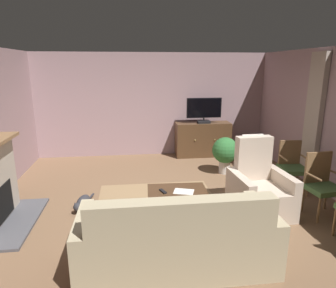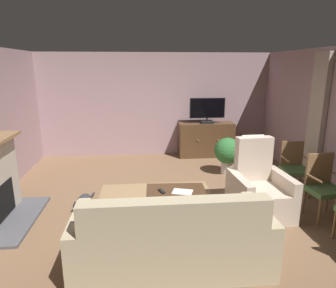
{
  "view_description": "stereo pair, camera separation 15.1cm",
  "coord_description": "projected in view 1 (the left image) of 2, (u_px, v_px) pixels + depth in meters",
  "views": [
    {
      "loc": [
        -0.58,
        -4.6,
        2.28
      ],
      "look_at": [
        0.04,
        0.3,
        1.0
      ],
      "focal_mm": 32.14,
      "sensor_mm": 36.0,
      "label": 1
    },
    {
      "loc": [
        -0.43,
        -4.62,
        2.28
      ],
      "look_at": [
        0.04,
        0.3,
        1.0
      ],
      "focal_mm": 32.14,
      "sensor_mm": 36.0,
      "label": 2
    }
  ],
  "objects": [
    {
      "name": "armchair_in_far_corner",
      "position": [
        259.0,
        191.0,
        4.77
      ],
      "size": [
        0.89,
        0.91,
        1.2
      ],
      "color": "#C6B29E",
      "rests_on": "ground_plane"
    },
    {
      "name": "side_chair_far_end",
      "position": [
        322.0,
        183.0,
        4.66
      ],
      "size": [
        0.52,
        0.48,
        0.99
      ],
      "color": "#4C703D",
      "rests_on": "ground_plane"
    },
    {
      "name": "sofa_floral",
      "position": [
        177.0,
        242.0,
        3.44
      ],
      "size": [
        2.24,
        0.95,
        0.99
      ],
      "color": "tan",
      "rests_on": "ground_plane"
    },
    {
      "name": "cat",
      "position": [
        82.0,
        202.0,
        4.96
      ],
      "size": [
        0.26,
        0.73,
        0.21
      ],
      "color": "#2D2D33",
      "rests_on": "ground_plane"
    },
    {
      "name": "coffee_table",
      "position": [
        177.0,
        193.0,
        4.66
      ],
      "size": [
        0.94,
        0.63,
        0.42
      ],
      "color": "#422B19",
      "rests_on": "ground_plane"
    },
    {
      "name": "television",
      "position": [
        204.0,
        110.0,
        7.55
      ],
      "size": [
        0.89,
        0.2,
        0.64
      ],
      "color": "black",
      "rests_on": "tv_cabinet"
    },
    {
      "name": "tv_cabinet",
      "position": [
        203.0,
        140.0,
        7.81
      ],
      "size": [
        1.4,
        0.51,
        0.87
      ],
      "color": "#352315",
      "rests_on": "ground_plane"
    },
    {
      "name": "curtain_panel_far",
      "position": [
        314.0,
        112.0,
        5.67
      ],
      "size": [
        0.1,
        0.44,
        2.2
      ],
      "primitive_type": "cube",
      "color": "#B2A393"
    },
    {
      "name": "tv_remote",
      "position": [
        163.0,
        191.0,
        4.58
      ],
      "size": [
        0.11,
        0.18,
        0.02
      ],
      "primitive_type": "cube",
      "rotation": [
        0.0,
        0.0,
        5.08
      ],
      "color": "black",
      "rests_on": "coffee_table"
    },
    {
      "name": "potted_plant_leafy_by_curtain",
      "position": [
        225.0,
        152.0,
        6.49
      ],
      "size": [
        0.56,
        0.56,
        0.8
      ],
      "color": "beige",
      "rests_on": "ground_plane"
    },
    {
      "name": "rug_central",
      "position": [
        158.0,
        206.0,
        5.05
      ],
      "size": [
        2.04,
        1.98,
        0.01
      ],
      "primitive_type": "cube",
      "color": "#8E704C",
      "rests_on": "ground_plane"
    },
    {
      "name": "side_chair_beside_plant",
      "position": [
        292.0,
        165.0,
        5.53
      ],
      "size": [
        0.48,
        0.51,
        0.94
      ],
      "color": "#4C703D",
      "rests_on": "ground_plane"
    },
    {
      "name": "ground_plane",
      "position": [
        168.0,
        207.0,
        5.07
      ],
      "size": [
        6.46,
        6.81,
        0.04
      ],
      "primitive_type": "cube",
      "color": "brown"
    },
    {
      "name": "folded_newspaper",
      "position": [
        184.0,
        192.0,
        4.59
      ],
      "size": [
        0.35,
        0.3,
        0.01
      ],
      "primitive_type": "cube",
      "rotation": [
        0.0,
        0.0,
        -0.31
      ],
      "color": "silver",
      "rests_on": "coffee_table"
    },
    {
      "name": "wall_back",
      "position": [
        152.0,
        105.0,
        7.76
      ],
      "size": [
        6.46,
        0.1,
        2.61
      ],
      "primitive_type": "cube",
      "color": "gray",
      "rests_on": "ground_plane"
    }
  ]
}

